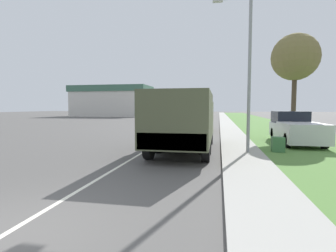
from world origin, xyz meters
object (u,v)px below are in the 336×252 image
(military_truck, at_px, (184,119))
(lamp_post, at_px, (245,59))
(pickup_truck, at_px, (295,128))
(car_nearest_ahead, at_px, (202,124))
(car_second_ahead, at_px, (177,118))

(military_truck, height_order, lamp_post, lamp_post)
(military_truck, height_order, pickup_truck, military_truck)
(pickup_truck, distance_m, lamp_post, 6.39)
(military_truck, xyz_separation_m, lamp_post, (2.68, -0.36, 2.65))
(military_truck, height_order, car_nearest_ahead, military_truck)
(car_nearest_ahead, xyz_separation_m, pickup_truck, (5.82, -6.63, 0.21))
(car_nearest_ahead, xyz_separation_m, car_second_ahead, (-3.98, 11.34, -0.05))
(car_nearest_ahead, height_order, pickup_truck, pickup_truck)
(car_second_ahead, bearing_deg, pickup_truck, -61.39)
(military_truck, xyz_separation_m, car_second_ahead, (-3.81, 21.94, -0.93))
(military_truck, bearing_deg, car_second_ahead, 99.85)
(pickup_truck, height_order, lamp_post, lamp_post)
(car_second_ahead, xyz_separation_m, lamp_post, (6.49, -22.30, 3.59))
(car_nearest_ahead, height_order, lamp_post, lamp_post)
(military_truck, bearing_deg, lamp_post, -7.73)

